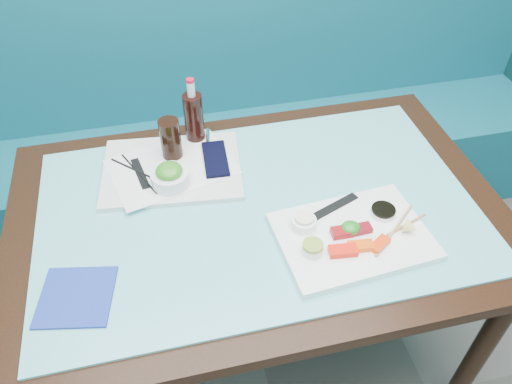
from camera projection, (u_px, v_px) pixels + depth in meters
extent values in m
cube|color=#115B6C|center=(220.00, 172.00, 2.32)|extent=(3.00, 0.55, 0.45)
cube|color=#115B6C|center=(205.00, 57.00, 2.15)|extent=(3.00, 0.12, 0.95)
cube|color=black|center=(258.00, 214.00, 1.43)|extent=(1.40, 0.90, 0.04)
cylinder|color=black|center=(481.00, 349.00, 1.53)|extent=(0.06, 0.06, 0.71)
cylinder|color=black|center=(73.00, 241.00, 1.85)|extent=(0.06, 0.06, 0.71)
cylinder|color=black|center=(383.00, 189.00, 2.05)|extent=(0.06, 0.06, 0.71)
cube|color=#60BAC0|center=(258.00, 208.00, 1.42)|extent=(1.22, 0.76, 0.01)
cube|color=white|center=(353.00, 236.00, 1.32)|extent=(0.41, 0.31, 0.02)
cube|color=#F81C09|center=(343.00, 251.00, 1.26)|extent=(0.08, 0.04, 0.02)
cube|color=#F74F09|center=(361.00, 246.00, 1.27)|extent=(0.07, 0.04, 0.02)
cube|color=#FF360A|center=(380.00, 244.00, 1.28)|extent=(0.07, 0.06, 0.01)
cube|color=maroon|center=(342.00, 232.00, 1.31)|extent=(0.06, 0.04, 0.02)
cube|color=maroon|center=(362.00, 229.00, 1.32)|extent=(0.05, 0.03, 0.02)
ellipsoid|color=#1E751B|center=(351.00, 228.00, 1.31)|extent=(0.05, 0.05, 0.03)
cylinder|color=white|center=(312.00, 249.00, 1.26)|extent=(0.07, 0.07, 0.02)
cylinder|color=olive|center=(313.00, 245.00, 1.25)|extent=(0.07, 0.07, 0.01)
cylinder|color=white|center=(304.00, 223.00, 1.32)|extent=(0.08, 0.08, 0.03)
cylinder|color=#FAE0CD|center=(304.00, 218.00, 1.31)|extent=(0.06, 0.06, 0.01)
cylinder|color=white|center=(383.00, 212.00, 1.36)|extent=(0.09, 0.09, 0.01)
cylinder|color=black|center=(384.00, 210.00, 1.35)|extent=(0.08, 0.08, 0.01)
cone|color=#FFEC78|center=(410.00, 228.00, 1.30)|extent=(0.05, 0.05, 0.04)
cube|color=black|center=(334.00, 206.00, 1.38)|extent=(0.16, 0.08, 0.00)
cylinder|color=#AA8C50|center=(394.00, 230.00, 1.32)|extent=(0.17, 0.15, 0.01)
cylinder|color=#A36D4D|center=(398.00, 229.00, 1.32)|extent=(0.19, 0.07, 0.01)
cube|color=silver|center=(172.00, 169.00, 1.52)|extent=(0.45, 0.36, 0.02)
cube|color=white|center=(172.00, 167.00, 1.51)|extent=(0.41, 0.34, 0.00)
cylinder|color=white|center=(170.00, 178.00, 1.44)|extent=(0.14, 0.14, 0.04)
ellipsoid|color=#327D1C|center=(169.00, 171.00, 1.42)|extent=(0.09, 0.09, 0.04)
cylinder|color=black|center=(171.00, 139.00, 1.51)|extent=(0.08, 0.08, 0.13)
cube|color=black|center=(215.00, 159.00, 1.53)|extent=(0.08, 0.17, 0.01)
cylinder|color=white|center=(208.00, 139.00, 1.61)|extent=(0.03, 0.10, 0.01)
cylinder|color=black|center=(139.00, 174.00, 1.49)|extent=(0.10, 0.20, 0.01)
cylinder|color=black|center=(142.00, 173.00, 1.49)|extent=(0.18, 0.18, 0.01)
cube|color=black|center=(140.00, 174.00, 1.49)|extent=(0.05, 0.15, 0.00)
cylinder|color=black|center=(194.00, 119.00, 1.57)|extent=(0.08, 0.08, 0.17)
cylinder|color=silver|center=(191.00, 89.00, 1.49)|extent=(0.03, 0.03, 0.05)
cylinder|color=red|center=(190.00, 81.00, 1.47)|extent=(0.03, 0.03, 0.01)
cube|color=navy|center=(76.00, 297.00, 1.19)|extent=(0.20, 0.20, 0.01)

